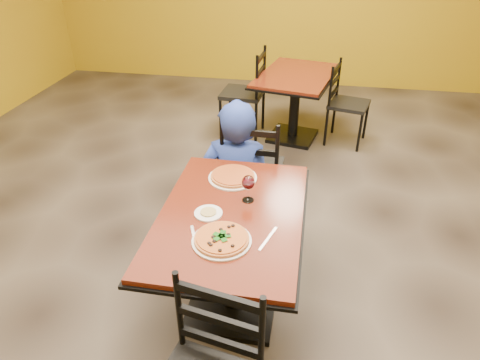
% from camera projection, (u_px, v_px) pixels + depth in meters
% --- Properties ---
extents(floor, '(7.00, 8.00, 0.01)m').
position_uv_depth(floor, '(245.00, 255.00, 3.23)').
color(floor, black).
rests_on(floor, ground).
extents(table_main, '(0.83, 1.23, 0.75)m').
position_uv_depth(table_main, '(231.00, 240.00, 2.52)').
color(table_main, maroon).
rests_on(table_main, floor).
extents(table_second, '(0.96, 1.24, 0.75)m').
position_uv_depth(table_second, '(295.00, 92.00, 4.66)').
color(table_second, maroon).
rests_on(table_second, floor).
extents(chair_main_far, '(0.45, 0.45, 0.97)m').
position_uv_depth(chair_main_far, '(253.00, 170.00, 3.35)').
color(chair_main_far, black).
rests_on(chair_main_far, floor).
extents(chair_second_left, '(0.48, 0.48, 0.99)m').
position_uv_depth(chair_second_left, '(242.00, 94.00, 4.77)').
color(chair_second_left, black).
rests_on(chair_second_left, floor).
extents(chair_second_right, '(0.48, 0.48, 0.88)m').
position_uv_depth(chair_second_right, '(349.00, 105.00, 4.63)').
color(chair_second_right, black).
rests_on(chair_second_right, floor).
extents(diner, '(0.58, 0.38, 1.11)m').
position_uv_depth(diner, '(237.00, 170.00, 3.22)').
color(diner, navy).
rests_on(diner, floor).
extents(plate_main, '(0.31, 0.31, 0.01)m').
position_uv_depth(plate_main, '(222.00, 241.00, 2.21)').
color(plate_main, white).
rests_on(plate_main, table_main).
extents(pizza_main, '(0.28, 0.28, 0.02)m').
position_uv_depth(pizza_main, '(222.00, 238.00, 2.20)').
color(pizza_main, maroon).
rests_on(pizza_main, plate_main).
extents(plate_far, '(0.31, 0.31, 0.01)m').
position_uv_depth(plate_far, '(233.00, 178.00, 2.74)').
color(plate_far, white).
rests_on(plate_far, table_main).
extents(pizza_far, '(0.28, 0.28, 0.02)m').
position_uv_depth(pizza_far, '(233.00, 176.00, 2.73)').
color(pizza_far, '#B06222').
rests_on(pizza_far, plate_far).
extents(side_plate, '(0.16, 0.16, 0.01)m').
position_uv_depth(side_plate, '(208.00, 213.00, 2.41)').
color(side_plate, white).
rests_on(side_plate, table_main).
extents(dip, '(0.09, 0.09, 0.01)m').
position_uv_depth(dip, '(208.00, 212.00, 2.40)').
color(dip, tan).
rests_on(dip, side_plate).
extents(wine_glass, '(0.08, 0.08, 0.18)m').
position_uv_depth(wine_glass, '(248.00, 187.00, 2.48)').
color(wine_glass, white).
rests_on(wine_glass, table_main).
extents(fork, '(0.09, 0.18, 0.00)m').
position_uv_depth(fork, '(194.00, 237.00, 2.24)').
color(fork, silver).
rests_on(fork, table_main).
extents(knife, '(0.08, 0.20, 0.00)m').
position_uv_depth(knife, '(268.00, 239.00, 2.23)').
color(knife, silver).
rests_on(knife, table_main).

